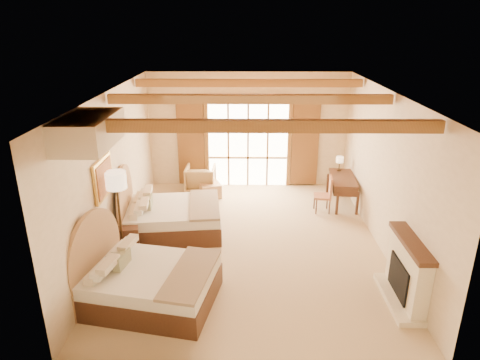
{
  "coord_description": "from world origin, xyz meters",
  "views": [
    {
      "loc": [
        -0.1,
        -8.13,
        4.48
      ],
      "look_at": [
        -0.19,
        0.2,
        1.36
      ],
      "focal_mm": 32.0,
      "sensor_mm": 36.0,
      "label": 1
    }
  ],
  "objects_px": {
    "bed_far": "(165,215)",
    "desk": "(342,190)",
    "bed_near": "(142,280)",
    "armchair": "(201,179)",
    "nightstand": "(127,239)"
  },
  "relations": [
    {
      "from": "bed_near",
      "to": "bed_far",
      "type": "relative_size",
      "value": 1.04
    },
    {
      "from": "nightstand",
      "to": "bed_far",
      "type": "bearing_deg",
      "value": 41.93
    },
    {
      "from": "nightstand",
      "to": "armchair",
      "type": "distance_m",
      "value": 3.53
    },
    {
      "from": "bed_far",
      "to": "desk",
      "type": "bearing_deg",
      "value": 14.77
    },
    {
      "from": "bed_near",
      "to": "armchair",
      "type": "xyz_separation_m",
      "value": [
        0.5,
        4.97,
        -0.04
      ]
    },
    {
      "from": "bed_far",
      "to": "desk",
      "type": "xyz_separation_m",
      "value": [
        4.27,
        1.61,
        -0.02
      ]
    },
    {
      "from": "desk",
      "to": "armchair",
      "type": "bearing_deg",
      "value": 172.74
    },
    {
      "from": "bed_near",
      "to": "nightstand",
      "type": "relative_size",
      "value": 3.93
    },
    {
      "from": "bed_near",
      "to": "armchair",
      "type": "height_order",
      "value": "bed_near"
    },
    {
      "from": "nightstand",
      "to": "desk",
      "type": "height_order",
      "value": "desk"
    },
    {
      "from": "bed_near",
      "to": "desk",
      "type": "xyz_separation_m",
      "value": [
        4.22,
        4.15,
        -0.02
      ]
    },
    {
      "from": "bed_far",
      "to": "nightstand",
      "type": "height_order",
      "value": "bed_far"
    },
    {
      "from": "bed_near",
      "to": "desk",
      "type": "relative_size",
      "value": 1.66
    },
    {
      "from": "bed_far",
      "to": "armchair",
      "type": "bearing_deg",
      "value": 71.45
    },
    {
      "from": "bed_near",
      "to": "armchair",
      "type": "relative_size",
      "value": 2.9
    }
  ]
}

